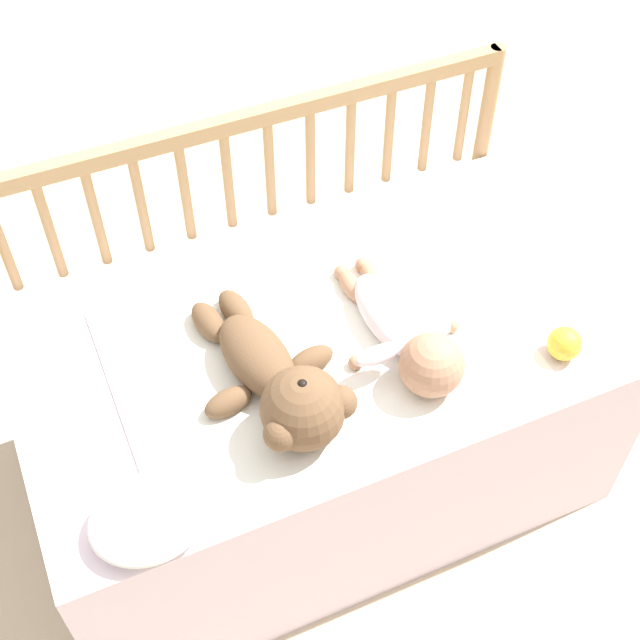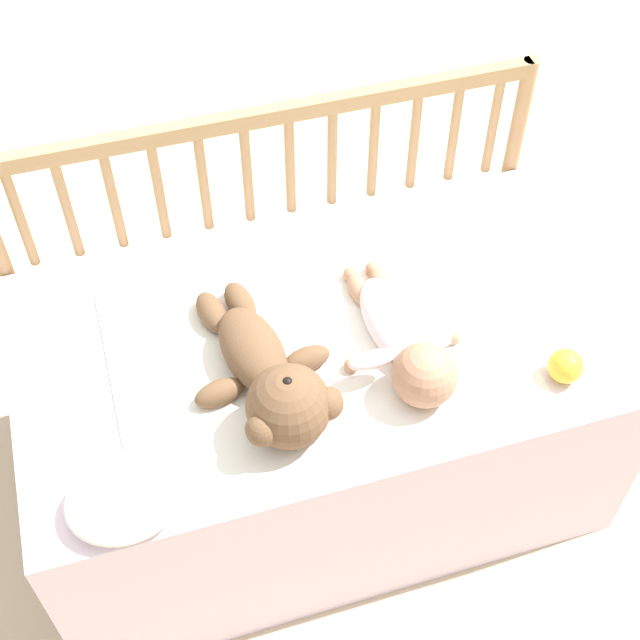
{
  "view_description": "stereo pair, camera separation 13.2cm",
  "coord_description": "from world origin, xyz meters",
  "px_view_note": "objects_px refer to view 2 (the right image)",
  "views": [
    {
      "loc": [
        -0.46,
        -1.06,
        1.95
      ],
      "look_at": [
        0.0,
        -0.01,
        0.59
      ],
      "focal_mm": 50.0,
      "sensor_mm": 36.0,
      "label": 1
    },
    {
      "loc": [
        -0.33,
        -1.1,
        1.95
      ],
      "look_at": [
        0.0,
        -0.01,
        0.59
      ],
      "focal_mm": 50.0,
      "sensor_mm": 36.0,
      "label": 2
    }
  ],
  "objects_px": {
    "toy_ball": "(566,366)",
    "small_pillow": "(123,499)",
    "baby": "(405,343)",
    "teddy_bear": "(271,379)"
  },
  "relations": [
    {
      "from": "toy_ball",
      "to": "small_pillow",
      "type": "xyz_separation_m",
      "value": [
        -0.87,
        -0.04,
        -0.0
      ]
    },
    {
      "from": "baby",
      "to": "toy_ball",
      "type": "xyz_separation_m",
      "value": [
        0.28,
        -0.14,
        -0.01
      ]
    },
    {
      "from": "baby",
      "to": "toy_ball",
      "type": "relative_size",
      "value": 5.86
    },
    {
      "from": "toy_ball",
      "to": "baby",
      "type": "bearing_deg",
      "value": 154.48
    },
    {
      "from": "toy_ball",
      "to": "small_pillow",
      "type": "distance_m",
      "value": 0.87
    },
    {
      "from": "teddy_bear",
      "to": "small_pillow",
      "type": "bearing_deg",
      "value": -153.81
    },
    {
      "from": "baby",
      "to": "toy_ball",
      "type": "distance_m",
      "value": 0.31
    },
    {
      "from": "teddy_bear",
      "to": "baby",
      "type": "xyz_separation_m",
      "value": [
        0.28,
        0.02,
        -0.02
      ]
    },
    {
      "from": "baby",
      "to": "small_pillow",
      "type": "relative_size",
      "value": 1.99
    },
    {
      "from": "teddy_bear",
      "to": "toy_ball",
      "type": "distance_m",
      "value": 0.57
    }
  ]
}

